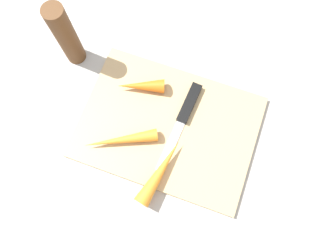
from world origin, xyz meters
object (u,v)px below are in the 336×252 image
object	(u,v)px
knife	(187,109)
carrot_longest	(121,140)
carrot_medium	(160,172)
carrot_shortest	(141,86)
cutting_board	(168,127)
pepper_grinder	(66,36)

from	to	relation	value
knife	carrot_longest	size ratio (longest dim) A/B	1.36
carrot_medium	carrot_shortest	bearing A→B (deg)	44.41
cutting_board	pepper_grinder	size ratio (longest dim) A/B	2.18
cutting_board	carrot_shortest	distance (m)	0.10
carrot_longest	carrot_shortest	size ratio (longest dim) A/B	1.51
carrot_shortest	pepper_grinder	world-z (taller)	pepper_grinder
knife	pepper_grinder	xyz separation A→B (m)	(0.27, -0.04, 0.06)
knife	carrot_medium	bearing A→B (deg)	1.27
carrot_shortest	pepper_grinder	bearing A→B (deg)	-29.29
knife	carrot_longest	xyz separation A→B (m)	(0.10, 0.11, 0.01)
carrot_medium	carrot_shortest	xyz separation A→B (m)	(0.10, -0.16, -0.00)
carrot_medium	pepper_grinder	bearing A→B (deg)	67.01
cutting_board	carrot_longest	size ratio (longest dim) A/B	2.44
knife	carrot_medium	xyz separation A→B (m)	(0.01, 0.14, 0.01)
knife	carrot_longest	world-z (taller)	carrot_longest
cutting_board	carrot_longest	distance (m)	0.10
carrot_medium	carrot_shortest	size ratio (longest dim) A/B	1.44
carrot_shortest	pepper_grinder	xyz separation A→B (m)	(0.17, -0.03, 0.06)
carrot_longest	carrot_shortest	bearing A→B (deg)	-116.62
cutting_board	knife	distance (m)	0.05
carrot_longest	carrot_medium	distance (m)	0.10
knife	pepper_grinder	bearing A→B (deg)	-94.80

